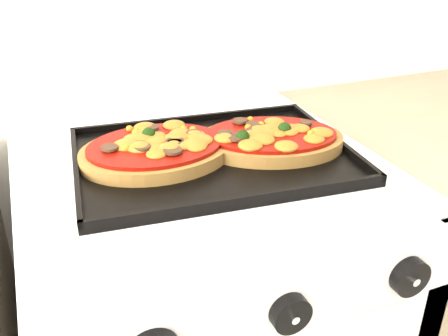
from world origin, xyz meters
name	(u,v)px	position (x,y,z in m)	size (l,w,h in m)	color
control_panel	(285,302)	(0.05, 1.39, 0.85)	(0.60, 0.02, 0.09)	silver
knob_center	(290,314)	(0.04, 1.37, 0.85)	(0.05, 0.05, 0.02)	black
knob_right	(410,277)	(0.22, 1.37, 0.85)	(0.05, 0.05, 0.02)	black
baking_tray	(213,155)	(0.07, 1.69, 0.92)	(0.45, 0.33, 0.02)	black
pizza_left	(156,149)	(-0.02, 1.71, 0.94)	(0.25, 0.19, 0.04)	brown
pizza_right	(271,138)	(0.17, 1.68, 0.94)	(0.25, 0.17, 0.04)	brown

